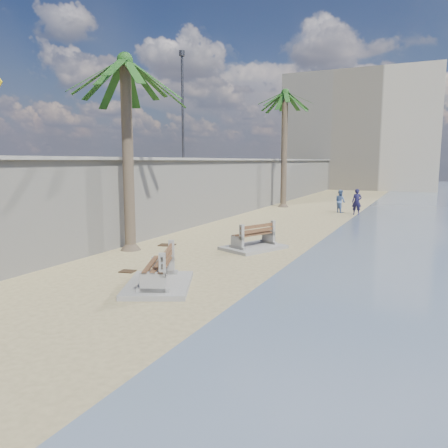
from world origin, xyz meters
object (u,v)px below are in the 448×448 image
(bench_near, at_px, (158,271))
(palm_back, at_px, (285,95))
(person_b, at_px, (340,200))
(bench_far, at_px, (253,238))
(palm_mid, at_px, (125,63))
(person_a, at_px, (357,200))

(bench_near, distance_m, palm_back, 23.43)
(palm_back, bearing_deg, person_b, -22.58)
(bench_far, height_order, palm_mid, palm_mid)
(person_a, relative_size, person_b, 1.13)
(person_a, bearing_deg, palm_mid, -108.20)
(palm_mid, relative_size, palm_back, 0.87)
(palm_mid, bearing_deg, bench_far, 27.05)
(bench_near, xyz_separation_m, person_b, (1.25, 19.95, 0.40))
(palm_mid, relative_size, person_b, 4.70)
(bench_near, relative_size, person_b, 1.75)
(bench_near, bearing_deg, person_a, 82.77)
(bench_near, bearing_deg, palm_mid, 135.15)
(bench_far, relative_size, person_a, 1.46)
(bench_far, bearing_deg, person_a, 81.46)
(palm_mid, height_order, palm_back, palm_back)
(bench_far, distance_m, palm_mid, 8.18)
(palm_mid, bearing_deg, bench_near, -44.85)
(bench_near, height_order, person_a, person_a)
(palm_mid, bearing_deg, palm_back, 88.38)
(palm_back, distance_m, person_b, 8.89)
(palm_mid, bearing_deg, person_a, 67.82)
(bench_near, distance_m, palm_mid, 8.52)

